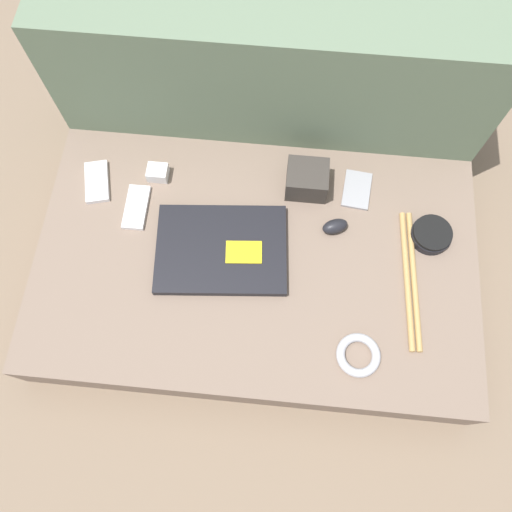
{
  "coord_description": "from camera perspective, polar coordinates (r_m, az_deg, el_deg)",
  "views": [
    {
      "loc": [
        0.04,
        -0.45,
        1.32
      ],
      "look_at": [
        0.0,
        0.0,
        0.16
      ],
      "focal_mm": 35.0,
      "sensor_mm": 36.0,
      "label": 1
    }
  ],
  "objects": [
    {
      "name": "camera_pouch",
      "position": [
        1.32,
        5.84,
        8.68
      ],
      "size": [
        0.11,
        0.1,
        0.08
      ],
      "color": "#38332D",
      "rests_on": "couch_seat"
    },
    {
      "name": "cable_coil",
      "position": [
        1.21,
        11.62,
        -11.03
      ],
      "size": [
        0.1,
        0.1,
        0.02
      ],
      "color": "#B2B2B7",
      "rests_on": "couch_seat"
    },
    {
      "name": "speaker_puck",
      "position": [
        1.35,
        19.38,
        2.32
      ],
      "size": [
        0.1,
        0.1,
        0.03
      ],
      "color": "black",
      "rests_on": "couch_seat"
    },
    {
      "name": "laptop",
      "position": [
        1.26,
        -3.96,
        0.76
      ],
      "size": [
        0.35,
        0.27,
        0.03
      ],
      "rotation": [
        0.0,
        0.0,
        0.09
      ],
      "color": "black",
      "rests_on": "couch_seat"
    },
    {
      "name": "computer_mouse",
      "position": [
        1.29,
        9.02,
        3.37
      ],
      "size": [
        0.08,
        0.06,
        0.03
      ],
      "rotation": [
        0.0,
        0.0,
        0.39
      ],
      "color": "black",
      "rests_on": "couch_seat"
    },
    {
      "name": "phone_silver",
      "position": [
        1.37,
        11.45,
        7.43
      ],
      "size": [
        0.08,
        0.12,
        0.01
      ],
      "rotation": [
        0.0,
        0.0,
        -0.1
      ],
      "color": "#99999E",
      "rests_on": "couch_seat"
    },
    {
      "name": "couch_seat",
      "position": [
        1.33,
        0.0,
        -1.39
      ],
      "size": [
        1.12,
        0.68,
        0.14
      ],
      "color": "#7A6656",
      "rests_on": "ground_plane"
    },
    {
      "name": "phone_small",
      "position": [
        1.42,
        -17.72,
        8.07
      ],
      "size": [
        0.09,
        0.13,
        0.01
      ],
      "rotation": [
        0.0,
        0.0,
        0.25
      ],
      "color": "silver",
      "rests_on": "couch_seat"
    },
    {
      "name": "drumstick_pair",
      "position": [
        1.29,
        17.24,
        -2.54
      ],
      "size": [
        0.05,
        0.36,
        0.01
      ],
      "rotation": [
        0.0,
        0.0,
        0.06
      ],
      "color": "tan",
      "rests_on": "couch_seat"
    },
    {
      "name": "phone_black",
      "position": [
        1.35,
        -13.51,
        5.44
      ],
      "size": [
        0.06,
        0.13,
        0.01
      ],
      "rotation": [
        0.0,
        0.0,
        0.01
      ],
      "color": "silver",
      "rests_on": "couch_seat"
    },
    {
      "name": "ground_plane",
      "position": [
        1.39,
        0.0,
        -2.34
      ],
      "size": [
        8.0,
        8.0,
        0.0
      ],
      "primitive_type": "plane",
      "color": "#7A6651"
    },
    {
      "name": "charger_brick",
      "position": [
        1.38,
        -11.16,
        9.33
      ],
      "size": [
        0.05,
        0.05,
        0.03
      ],
      "color": "silver",
      "rests_on": "couch_seat"
    },
    {
      "name": "couch_backrest",
      "position": [
        1.39,
        1.84,
        18.59
      ],
      "size": [
        1.12,
        0.2,
        0.5
      ],
      "color": "#60755B",
      "rests_on": "ground_plane"
    }
  ]
}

